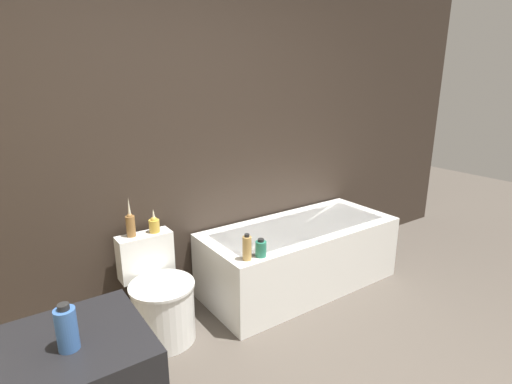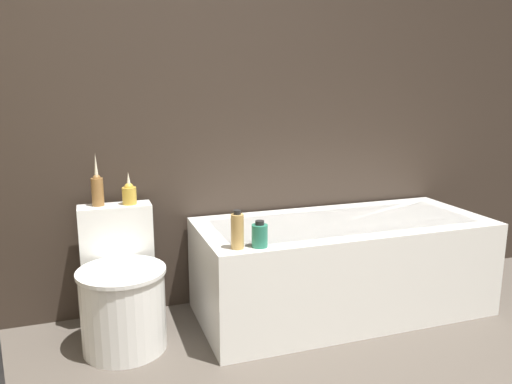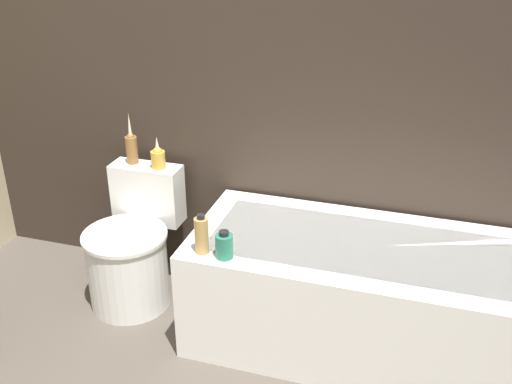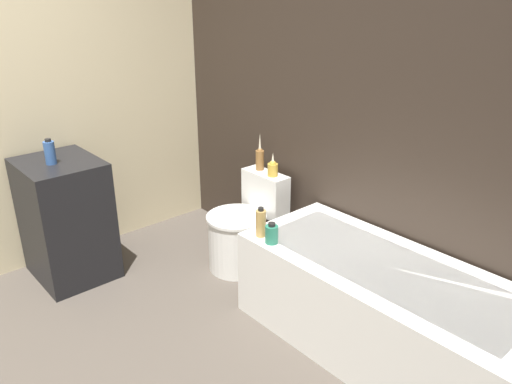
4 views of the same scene
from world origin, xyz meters
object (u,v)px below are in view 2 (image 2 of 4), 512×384
Objects in this scene: toilet at (122,293)px; vase_silver at (129,193)px; bathtub at (342,265)px; shampoo_bottle_short at (260,235)px; shampoo_bottle_tall at (238,231)px; vase_gold at (97,188)px.

vase_silver reaches higher than toilet.
shampoo_bottle_short is (-0.62, -0.29, 0.33)m from bathtub.
shampoo_bottle_tall reaches higher than bathtub.
vase_gold is at bearing 108.36° from toilet.
bathtub is at bearing -0.93° from toilet.
shampoo_bottle_tall is (0.45, -0.52, -0.11)m from vase_silver.
vase_silver reaches higher than shampoo_bottle_short.
shampoo_bottle_tall is at bearing -28.88° from toilet.
shampoo_bottle_short is at bearing -155.13° from bathtub.
vase_gold is at bearing 142.73° from shampoo_bottle_short.
toilet is 0.71m from shampoo_bottle_tall.
vase_gold is at bearing 138.84° from shampoo_bottle_tall.
vase_gold is 1.50× the size of shampoo_bottle_tall.
shampoo_bottle_tall is at bearing -48.83° from vase_silver.
vase_gold is at bearing 173.32° from vase_silver.
vase_gold reaches higher than vase_silver.
vase_gold is 0.17m from vase_silver.
shampoo_bottle_tall reaches higher than toilet.
bathtub is 2.45× the size of toilet.
bathtub is 1.26m from toilet.
shampoo_bottle_short reaches higher than bathtub.
bathtub is 9.56× the size of vase_silver.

